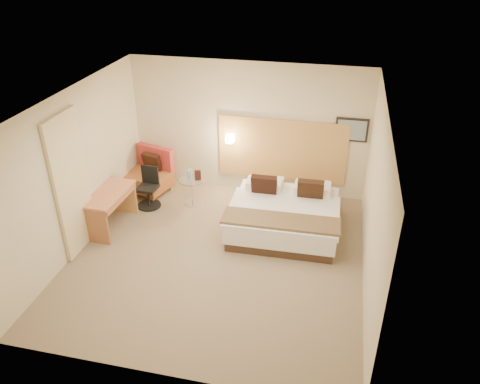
% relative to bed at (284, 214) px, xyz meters
% --- Properties ---
extents(floor, '(4.80, 5.00, 0.02)m').
position_rel_bed_xyz_m(floor, '(-0.98, -1.08, -0.32)').
color(floor, '#806D56').
rests_on(floor, ground).
extents(ceiling, '(4.80, 5.00, 0.02)m').
position_rel_bed_xyz_m(ceiling, '(-0.98, -1.08, 2.40)').
color(ceiling, white).
rests_on(ceiling, floor).
extents(wall_back, '(4.80, 0.02, 2.70)m').
position_rel_bed_xyz_m(wall_back, '(-0.98, 1.43, 1.04)').
color(wall_back, beige).
rests_on(wall_back, floor).
extents(wall_front, '(4.80, 0.02, 2.70)m').
position_rel_bed_xyz_m(wall_front, '(-0.98, -3.59, 1.04)').
color(wall_front, beige).
rests_on(wall_front, floor).
extents(wall_left, '(0.02, 5.00, 2.70)m').
position_rel_bed_xyz_m(wall_left, '(-3.39, -1.08, 1.04)').
color(wall_left, beige).
rests_on(wall_left, floor).
extents(wall_right, '(0.02, 5.00, 2.70)m').
position_rel_bed_xyz_m(wall_right, '(1.43, -1.08, 1.04)').
color(wall_right, beige).
rests_on(wall_right, floor).
extents(headboard_panel, '(2.60, 0.04, 1.30)m').
position_rel_bed_xyz_m(headboard_panel, '(-0.28, 1.39, 0.64)').
color(headboard_panel, tan).
rests_on(headboard_panel, wall_back).
extents(art_frame, '(0.62, 0.03, 0.47)m').
position_rel_bed_xyz_m(art_frame, '(1.04, 1.40, 1.19)').
color(art_frame, black).
rests_on(art_frame, wall_back).
extents(art_canvas, '(0.54, 0.01, 0.39)m').
position_rel_bed_xyz_m(art_canvas, '(1.04, 1.38, 1.19)').
color(art_canvas, gray).
rests_on(art_canvas, wall_back).
extents(lamp_arm, '(0.02, 0.12, 0.02)m').
position_rel_bed_xyz_m(lamp_arm, '(-1.33, 1.34, 0.84)').
color(lamp_arm, white).
rests_on(lamp_arm, wall_back).
extents(lamp_shade, '(0.15, 0.15, 0.15)m').
position_rel_bed_xyz_m(lamp_shade, '(-1.33, 1.28, 0.84)').
color(lamp_shade, '#FFEDC6').
rests_on(lamp_shade, wall_back).
extents(curtain, '(0.06, 0.90, 2.42)m').
position_rel_bed_xyz_m(curtain, '(-3.34, -1.33, 0.91)').
color(curtain, beige).
rests_on(curtain, wall_left).
extents(bottle_a, '(0.07, 0.07, 0.19)m').
position_rel_bed_xyz_m(bottle_a, '(-1.98, 0.49, 0.33)').
color(bottle_a, '#87A6D1').
rests_on(bottle_a, side_table).
extents(bottle_b, '(0.07, 0.07, 0.19)m').
position_rel_bed_xyz_m(bottle_b, '(-1.97, 0.57, 0.33)').
color(bottle_b, '#92C1E3').
rests_on(bottle_b, side_table).
extents(menu_folder, '(0.13, 0.08, 0.21)m').
position_rel_bed_xyz_m(menu_folder, '(-1.79, 0.52, 0.34)').
color(menu_folder, '#3A1A18').
rests_on(menu_folder, side_table).
extents(bed, '(1.99, 1.93, 0.95)m').
position_rel_bed_xyz_m(bed, '(0.00, 0.00, 0.00)').
color(bed, '#3B291D').
rests_on(bed, floor).
extents(lounge_chair, '(1.04, 0.96, 0.91)m').
position_rel_bed_xyz_m(lounge_chair, '(-2.96, 0.85, 0.05)').
color(lounge_chair, '#B37A54').
rests_on(lounge_chair, floor).
extents(side_table, '(0.61, 0.61, 0.54)m').
position_rel_bed_xyz_m(side_table, '(-1.92, 0.49, -0.01)').
color(side_table, silver).
rests_on(side_table, floor).
extents(desk, '(0.58, 1.18, 0.72)m').
position_rel_bed_xyz_m(desk, '(-3.09, -0.63, 0.26)').
color(desk, '#C9754F').
rests_on(desk, floor).
extents(desk_chair, '(0.48, 0.48, 0.81)m').
position_rel_bed_xyz_m(desk_chair, '(-2.73, 0.24, 0.03)').
color(desk_chair, black).
rests_on(desk_chair, floor).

